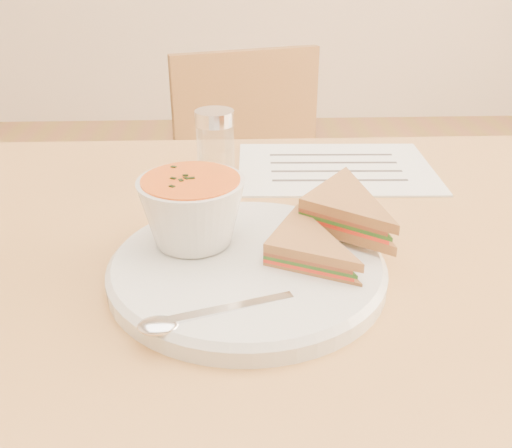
{
  "coord_description": "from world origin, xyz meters",
  "views": [
    {
      "loc": [
        -0.09,
        -0.59,
        1.07
      ],
      "look_at": [
        -0.06,
        -0.07,
        0.8
      ],
      "focal_mm": 40.0,
      "sensor_mm": 36.0,
      "label": 1
    }
  ],
  "objects_px": {
    "condiment_shaker": "(215,145)",
    "plate": "(247,269)",
    "soup_bowl": "(192,214)",
    "chair_far": "(269,237)"
  },
  "relations": [
    {
      "from": "soup_bowl",
      "to": "condiment_shaker",
      "type": "relative_size",
      "value": 1.12
    },
    {
      "from": "chair_far",
      "to": "soup_bowl",
      "type": "height_order",
      "value": "soup_bowl"
    },
    {
      "from": "plate",
      "to": "condiment_shaker",
      "type": "bearing_deg",
      "value": 97.79
    },
    {
      "from": "plate",
      "to": "soup_bowl",
      "type": "relative_size",
      "value": 2.55
    },
    {
      "from": "chair_far",
      "to": "condiment_shaker",
      "type": "height_order",
      "value": "condiment_shaker"
    },
    {
      "from": "soup_bowl",
      "to": "plate",
      "type": "bearing_deg",
      "value": -33.41
    },
    {
      "from": "condiment_shaker",
      "to": "soup_bowl",
      "type": "bearing_deg",
      "value": -94.66
    },
    {
      "from": "plate",
      "to": "soup_bowl",
      "type": "bearing_deg",
      "value": 146.59
    },
    {
      "from": "condiment_shaker",
      "to": "plate",
      "type": "bearing_deg",
      "value": -82.21
    },
    {
      "from": "soup_bowl",
      "to": "condiment_shaker",
      "type": "distance_m",
      "value": 0.23
    }
  ]
}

